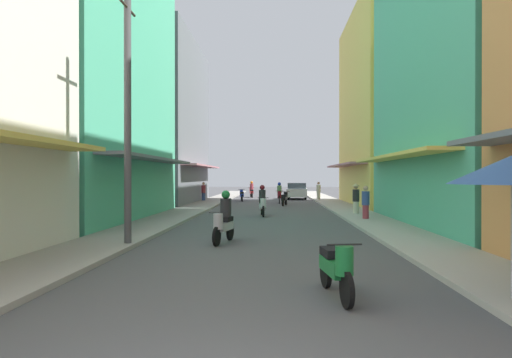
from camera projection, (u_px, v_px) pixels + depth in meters
name	position (u px, v px, depth m)	size (l,w,h in m)	color
ground_plane	(269.00, 210.00, 26.21)	(118.86, 118.86, 0.00)	#4C4C4F
sidewalk_left	(194.00, 209.00, 26.42)	(2.11, 62.03, 0.12)	#9E9991
sidewalk_right	(346.00, 209.00, 26.00)	(2.11, 62.03, 0.12)	#ADA89E
building_left_mid	(79.00, 60.00, 20.01)	(7.05, 12.32, 14.76)	#4CB28C
building_left_far	(157.00, 123.00, 33.15)	(7.05, 12.29, 12.27)	slate
building_right_mid	(484.00, 33.00, 17.21)	(7.05, 11.85, 15.43)	#4CB28C
building_right_far	(395.00, 109.00, 29.94)	(7.05, 11.92, 13.41)	#EFD159
motorbike_white	(262.00, 202.00, 22.02)	(0.55, 1.81, 1.58)	black
motorbike_black	(285.00, 198.00, 29.99)	(0.60, 1.79, 0.96)	black
motorbike_blue	(242.00, 195.00, 35.45)	(0.55, 1.81, 0.96)	black
motorbike_silver	(224.00, 220.00, 13.07)	(0.63, 1.79, 1.58)	black
motorbike_maroon	(279.00, 194.00, 32.74)	(0.55, 1.81, 1.58)	black
motorbike_red	(251.00, 190.00, 41.71)	(0.57, 1.80, 1.58)	black
motorbike_green	(336.00, 267.00, 7.13)	(0.56, 1.80, 0.96)	black
parked_car	(297.00, 191.00, 38.86)	(2.03, 4.21, 1.45)	silver
pedestrian_far	(356.00, 197.00, 22.20)	(0.44, 0.44, 1.67)	beige
pedestrian_crossing	(204.00, 192.00, 34.40)	(0.34, 0.34, 1.57)	#334C8C
pedestrian_foreground	(319.00, 192.00, 35.25)	(0.34, 0.34, 1.59)	beige
pedestrian_midway	(366.00, 204.00, 19.43)	(0.34, 0.34, 1.59)	#99333F
utility_pole	(128.00, 114.00, 12.28)	(0.20, 1.20, 7.37)	#4C4C4F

